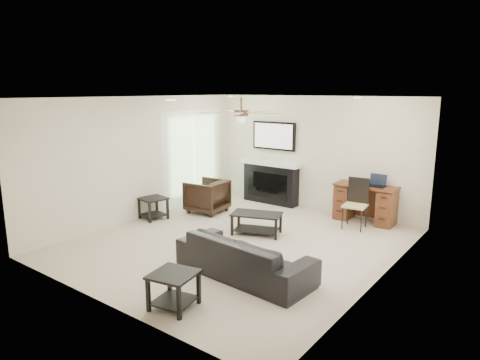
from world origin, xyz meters
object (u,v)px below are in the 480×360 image
at_px(sofa, 244,256).
at_px(armchair, 207,196).
at_px(desk, 365,203).
at_px(coffee_table, 257,224).
at_px(fireplace_unit, 271,163).

xyz_separation_m(sofa, armchair, (-2.60, 2.15, 0.06)).
bearing_deg(desk, coffee_table, -123.78).
relative_size(sofa, coffee_table, 2.29).
bearing_deg(sofa, desk, -92.48).
bearing_deg(armchair, coffee_table, 66.28).
bearing_deg(coffee_table, armchair, 142.08).
height_order(sofa, coffee_table, sofa).
height_order(armchair, coffee_table, armchair).
bearing_deg(sofa, fireplace_unit, -58.01).
height_order(fireplace_unit, desk, fireplace_unit).
height_order(armchair, fireplace_unit, fireplace_unit).
xyz_separation_m(coffee_table, fireplace_unit, (-1.02, 2.02, 0.75)).
distance_m(armchair, desk, 3.32).
relative_size(sofa, armchair, 2.62).
distance_m(sofa, coffee_table, 1.84).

